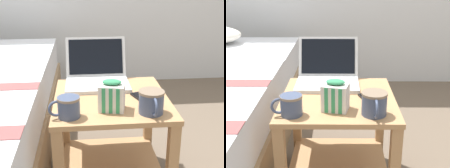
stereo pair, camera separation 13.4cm
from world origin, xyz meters
The scene contains 6 objects.
bedside_table centered at (0.00, 0.00, 0.31)m, with size 0.52×0.54×0.49m.
laptop centered at (-0.06, 0.19, 0.54)m, with size 0.32×0.30×0.22m.
mug_front_left centered at (0.15, -0.18, 0.55)m, with size 0.10×0.15×0.10m.
mug_front_right centered at (-0.19, -0.19, 0.54)m, with size 0.13×0.09×0.09m.
snack_bag centered at (-0.01, -0.13, 0.55)m, with size 0.12×0.11×0.13m.
cell_phone centered at (0.15, -0.03, 0.50)m, with size 0.12×0.16×0.01m.
Camera 2 is at (0.01, -1.33, 1.04)m, focal length 50.00 mm.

